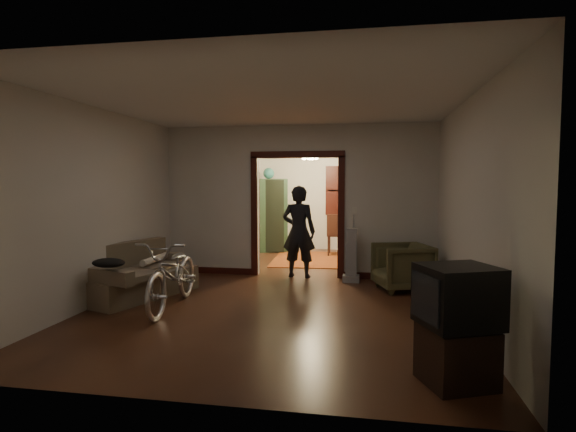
% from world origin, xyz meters
% --- Properties ---
extents(floor, '(5.00, 8.50, 0.01)m').
position_xyz_m(floor, '(0.00, 0.00, 0.00)').
color(floor, black).
rests_on(floor, ground).
extents(ceiling, '(5.00, 8.50, 0.01)m').
position_xyz_m(ceiling, '(0.00, 0.00, 2.80)').
color(ceiling, white).
rests_on(ceiling, floor).
extents(wall_back, '(5.00, 0.02, 2.80)m').
position_xyz_m(wall_back, '(0.00, 4.25, 1.40)').
color(wall_back, beige).
rests_on(wall_back, floor).
extents(wall_left, '(0.02, 8.50, 2.80)m').
position_xyz_m(wall_left, '(-2.50, 0.00, 1.40)').
color(wall_left, beige).
rests_on(wall_left, floor).
extents(wall_right, '(0.02, 8.50, 2.80)m').
position_xyz_m(wall_right, '(2.50, 0.00, 1.40)').
color(wall_right, beige).
rests_on(wall_right, floor).
extents(partition_wall, '(5.00, 0.14, 2.80)m').
position_xyz_m(partition_wall, '(0.00, 0.75, 1.40)').
color(partition_wall, beige).
rests_on(partition_wall, floor).
extents(door_casing, '(1.74, 0.20, 2.32)m').
position_xyz_m(door_casing, '(0.00, 0.75, 1.10)').
color(door_casing, black).
rests_on(door_casing, floor).
extents(far_window, '(0.98, 0.06, 1.28)m').
position_xyz_m(far_window, '(0.70, 4.21, 1.55)').
color(far_window, black).
rests_on(far_window, wall_back).
extents(chandelier, '(0.24, 0.24, 0.24)m').
position_xyz_m(chandelier, '(0.00, 2.50, 2.35)').
color(chandelier, '#FFE0A5').
rests_on(chandelier, ceiling).
extents(light_switch, '(0.08, 0.01, 0.12)m').
position_xyz_m(light_switch, '(1.05, 0.68, 1.25)').
color(light_switch, silver).
rests_on(light_switch, partition_wall).
extents(sofa, '(1.35, 1.94, 0.82)m').
position_xyz_m(sofa, '(-2.15, -1.19, 0.41)').
color(sofa, brown).
rests_on(sofa, floor).
extents(rolled_paper, '(0.10, 0.79, 0.10)m').
position_xyz_m(rolled_paper, '(-2.05, -0.89, 0.53)').
color(rolled_paper, beige).
rests_on(rolled_paper, sofa).
extents(jacket, '(0.44, 0.33, 0.13)m').
position_xyz_m(jacket, '(-2.10, -2.10, 0.68)').
color(jacket, black).
rests_on(jacket, sofa).
extents(bicycle, '(0.81, 1.90, 0.97)m').
position_xyz_m(bicycle, '(-1.36, -1.72, 0.49)').
color(bicycle, silver).
rests_on(bicycle, floor).
extents(armchair, '(1.04, 1.02, 0.76)m').
position_xyz_m(armchair, '(1.84, -0.08, 0.38)').
color(armchair, '#4A4729').
rests_on(armchair, floor).
extents(tv_stand, '(0.69, 0.67, 0.50)m').
position_xyz_m(tv_stand, '(2.03, -3.54, 0.25)').
color(tv_stand, black).
rests_on(tv_stand, floor).
extents(crt_tv, '(0.75, 0.72, 0.51)m').
position_xyz_m(crt_tv, '(2.03, -3.54, 0.77)').
color(crt_tv, black).
rests_on(crt_tv, tv_stand).
extents(vacuum, '(0.35, 0.31, 0.95)m').
position_xyz_m(vacuum, '(1.01, 0.40, 0.47)').
color(vacuum, gray).
rests_on(vacuum, floor).
extents(person, '(0.65, 0.46, 1.69)m').
position_xyz_m(person, '(0.04, 0.63, 0.85)').
color(person, black).
rests_on(person, floor).
extents(oriental_rug, '(1.84, 2.34, 0.02)m').
position_xyz_m(oriental_rug, '(0.04, 2.60, 0.01)').
color(oriental_rug, '#65260F').
rests_on(oriental_rug, floor).
extents(locker, '(1.02, 0.73, 1.85)m').
position_xyz_m(locker, '(-1.19, 3.67, 0.92)').
color(locker, '#223A25').
rests_on(locker, floor).
extents(globe, '(0.28, 0.28, 0.28)m').
position_xyz_m(globe, '(-1.19, 3.67, 1.94)').
color(globe, '#1E5972').
rests_on(globe, locker).
extents(desk, '(0.94, 0.60, 0.66)m').
position_xyz_m(desk, '(1.25, 3.80, 0.33)').
color(desk, black).
rests_on(desk, floor).
extents(desk_chair, '(0.56, 0.56, 1.00)m').
position_xyz_m(desk_chair, '(0.57, 3.29, 0.50)').
color(desk_chair, black).
rests_on(desk_chair, floor).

